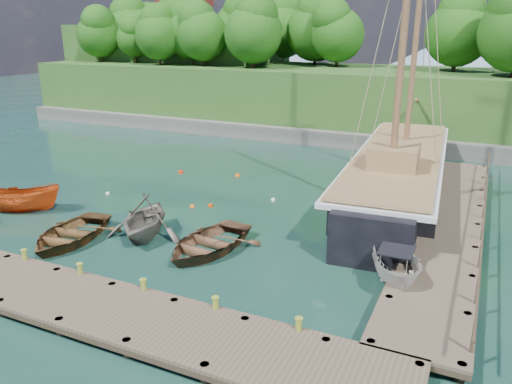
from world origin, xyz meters
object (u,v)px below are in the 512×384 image
Objects in this scene: cabin_boat_white at (394,282)px; schooner at (397,177)px; rowboat_0 at (71,241)px; rowboat_2 at (208,250)px; motorboat_orange at (24,212)px; rowboat_1 at (146,236)px.

schooner is (-1.88, 11.15, 1.13)m from cabin_boat_white.
rowboat_2 is at bearing 7.14° from rowboat_0.
motorboat_orange is 21.62m from schooner.
rowboat_2 is 0.18× the size of schooner.
cabin_boat_white is (14.74, 2.41, 0.00)m from rowboat_0.
cabin_boat_white is at bearing -84.05° from schooner.
rowboat_1 is 15.32m from schooner.
rowboat_2 is (3.57, -0.11, 0.00)m from rowboat_1.
cabin_boat_white reaches higher than rowboat_2.
rowboat_0 is at bearing -162.89° from rowboat_1.
cabin_boat_white is (8.25, 0.57, 0.00)m from rowboat_2.
rowboat_2 reaches higher than rowboat_0.
motorboat_orange is at bearing 151.54° from rowboat_0.
rowboat_0 is 0.18× the size of schooner.
rowboat_1 is 1.00× the size of motorboat_orange.
schooner is (18.19, 11.64, 1.13)m from motorboat_orange.
schooner is (6.36, 11.72, 1.13)m from rowboat_2.
rowboat_2 is 8.27m from cabin_boat_white.
motorboat_orange reaches higher than rowboat_0.
cabin_boat_white is (20.07, 0.49, 0.00)m from motorboat_orange.
motorboat_orange is 20.07m from cabin_boat_white.
rowboat_0 is 18.72m from schooner.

